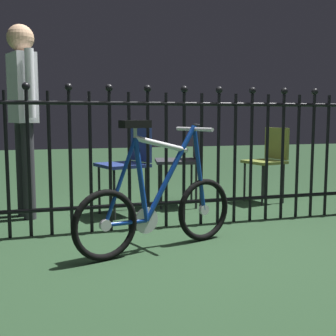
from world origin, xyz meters
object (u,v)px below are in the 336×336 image
object	(u,v)px
bicycle	(158,206)
chair_charcoal	(185,155)
chair_olive	(269,157)
person_visitor	(23,103)
chair_navy	(130,158)

from	to	relation	value
bicycle	chair_charcoal	bearing A→B (deg)	64.66
chair_olive	person_visitor	world-z (taller)	person_visitor
bicycle	person_visitor	size ratio (longest dim) A/B	0.71
person_visitor	chair_navy	bearing A→B (deg)	-7.01
chair_charcoal	chair_navy	size ratio (longest dim) A/B	0.98
chair_olive	chair_charcoal	world-z (taller)	chair_charcoal
bicycle	chair_olive	xyz separation A→B (m)	(1.61, 1.34, 0.18)
chair_olive	chair_navy	bearing A→B (deg)	-173.74
bicycle	chair_olive	distance (m)	2.10
chair_charcoal	person_visitor	bearing A→B (deg)	-175.79
chair_olive	bicycle	bearing A→B (deg)	-140.07
chair_charcoal	chair_navy	xyz separation A→B (m)	(-0.63, -0.23, 0.01)
bicycle	chair_charcoal	distance (m)	1.57
chair_olive	chair_charcoal	distance (m)	0.94
bicycle	chair_navy	xyz separation A→B (m)	(0.04, 1.17, 0.23)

